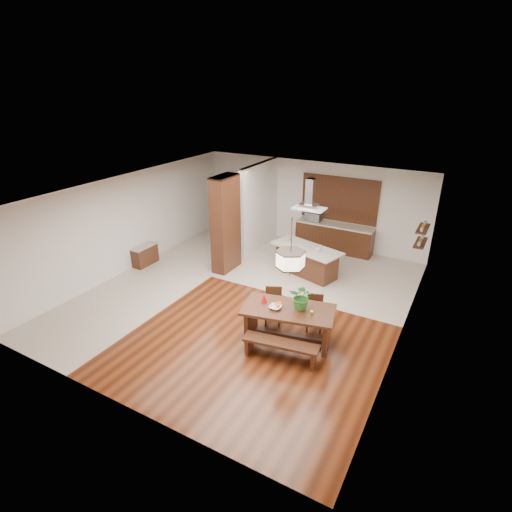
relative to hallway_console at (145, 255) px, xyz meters
The scene contains 25 objects.
room_shell 4.20m from the hallway_console, ahead, with size 9.00×9.04×2.92m.
tile_hallway 1.12m from the hallway_console, 10.68° to the right, with size 2.50×9.00×0.01m, color beige.
tile_kitchen 5.57m from the hallway_console, 24.44° to the left, with size 5.50×4.00×0.01m, color beige.
soffit_band 4.60m from the hallway_console, ahead, with size 8.00×9.00×0.02m, color #391C0E.
partition_pier 2.85m from the hallway_console, 22.54° to the left, with size 0.45×1.00×2.90m, color black.
partition_stub 4.09m from the hallway_console, 52.14° to the left, with size 0.18×2.40×2.90m, color silver.
hallway_console is the anchor object (origin of this frame).
hallway_doorway 4.41m from the hallway_console, 75.20° to the left, with size 1.10×0.20×2.10m, color black.
rear_counter 6.26m from the hallway_console, 39.75° to the left, with size 2.60×0.62×0.95m.
kitchen_window 6.58m from the hallway_console, 41.53° to the left, with size 2.60×0.08×1.50m, color brown.
shelf_lower 8.12m from the hallway_console, 17.35° to the left, with size 0.26×0.90×0.04m, color black.
shelf_upper 8.18m from the hallway_console, 17.35° to the left, with size 0.26×0.90×0.04m, color black.
dining_table 5.83m from the hallway_console, 14.71° to the right, with size 2.15×1.40×0.82m.
dining_bench 6.18m from the hallway_console, 20.60° to the right, with size 1.59×0.35×0.45m, color black, non-canonical shape.
dining_chair_left 5.12m from the hallway_console, 11.25° to the right, with size 0.39×0.39×0.89m, color black, non-canonical shape.
dining_chair_right 6.03m from the hallway_console, ahead, with size 0.37×0.37×0.84m, color black, non-canonical shape.
pendant_lantern 6.13m from the hallway_console, 14.71° to the right, with size 0.64×0.64×1.31m, color #FFF5C3, non-canonical shape.
foliage_plant 6.08m from the hallway_console, 12.95° to the right, with size 0.53×0.46×0.58m, color #296822.
fruit_bowl 5.64m from the hallway_console, 16.80° to the right, with size 0.26×0.26×0.06m, color beige.
napkin_cone 5.30m from the hallway_console, 16.68° to the right, with size 0.14×0.14×0.22m, color #AE0C0C.
gold_ornament 6.37m from the hallway_console, 13.60° to the right, with size 0.07×0.07×0.10m, color gold.
kitchen_island 5.04m from the hallway_console, 21.50° to the left, with size 2.28×1.48×0.87m.
range_hood 5.48m from the hallway_console, 21.54° to the left, with size 0.90×0.55×0.87m, color silver, non-canonical shape.
island_cup 5.39m from the hallway_console, 18.80° to the left, with size 0.13×0.13×0.10m, color silver.
microwave 5.72m from the hallway_console, 44.64° to the left, with size 0.53×0.36×0.29m, color silver.
Camera 1 is at (4.82, -8.14, 5.37)m, focal length 28.00 mm.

